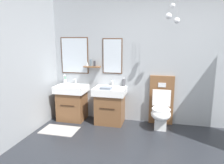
{
  "coord_description": "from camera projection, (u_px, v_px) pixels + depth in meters",
  "views": [
    {
      "loc": [
        -0.09,
        -2.25,
        1.68
      ],
      "look_at": [
        -0.98,
        1.52,
        0.9
      ],
      "focal_mm": 32.82,
      "sensor_mm": 36.0,
      "label": 1
    }
  ],
  "objects": [
    {
      "name": "vanity_sink_right",
      "position": [
        110.0,
        104.0,
        4.22
      ],
      "size": [
        0.64,
        0.53,
        0.75
      ],
      "color": "brown",
      "rests_on": "ground"
    },
    {
      "name": "wall_back",
      "position": [
        164.0,
        57.0,
        4.06
      ],
      "size": [
        4.94,
        0.6,
        2.74
      ],
      "color": "#999EA3",
      "rests_on": "ground"
    },
    {
      "name": "tap_on_right_sink",
      "position": [
        112.0,
        82.0,
        4.32
      ],
      "size": [
        0.03,
        0.13,
        0.11
      ],
      "color": "silver",
      "rests_on": "vanity_sink_right"
    },
    {
      "name": "folded_hand_towel",
      "position": [
        106.0,
        88.0,
        4.0
      ],
      "size": [
        0.22,
        0.16,
        0.04
      ],
      "primitive_type": "cube",
      "color": "gray",
      "rests_on": "vanity_sink_right"
    },
    {
      "name": "toilet",
      "position": [
        161.0,
        108.0,
        4.01
      ],
      "size": [
        0.48,
        0.62,
        1.0
      ],
      "color": "brown",
      "rests_on": "ground"
    },
    {
      "name": "soap_dispenser",
      "position": [
        124.0,
        82.0,
        4.26
      ],
      "size": [
        0.06,
        0.06,
        0.19
      ],
      "color": "#4C4C51",
      "rests_on": "vanity_sink_right"
    },
    {
      "name": "bath_mat",
      "position": [
        60.0,
        130.0,
        3.9
      ],
      "size": [
        0.68,
        0.44,
        0.01
      ],
      "primitive_type": "cube",
      "color": "#9E9993",
      "rests_on": "ground"
    },
    {
      "name": "vanity_sink_left",
      "position": [
        72.0,
        101.0,
        4.41
      ],
      "size": [
        0.64,
        0.53,
        0.75
      ],
      "color": "brown",
      "rests_on": "ground"
    },
    {
      "name": "tap_on_left_sink",
      "position": [
        75.0,
        80.0,
        4.51
      ],
      "size": [
        0.03,
        0.13,
        0.11
      ],
      "color": "silver",
      "rests_on": "vanity_sink_left"
    },
    {
      "name": "toothbrush_cup",
      "position": [
        65.0,
        81.0,
        4.56
      ],
      "size": [
        0.07,
        0.08,
        0.2
      ],
      "color": "silver",
      "rests_on": "vanity_sink_left"
    }
  ]
}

